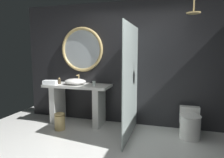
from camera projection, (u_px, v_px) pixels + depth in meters
back_wall_panel at (128, 64)px, 4.37m from camera, size 4.80×0.10×2.60m
vanity_counter at (78, 99)px, 4.43m from camera, size 1.43×0.56×0.86m
vessel_sink at (75, 82)px, 4.36m from camera, size 0.47×0.39×0.20m
tumbler_cup at (94, 83)px, 4.24m from camera, size 0.06×0.06×0.09m
soap_dispenser at (59, 81)px, 4.46m from camera, size 0.07×0.07×0.14m
round_wall_mirror at (82, 50)px, 4.54m from camera, size 0.99×0.07×0.99m
shower_glass_panel at (131, 82)px, 3.69m from camera, size 0.02×1.30×2.04m
rain_shower_head at (194, 12)px, 3.34m from camera, size 0.23×0.23×0.32m
toilet at (190, 124)px, 3.73m from camera, size 0.38×0.53×0.53m
waste_bin at (60, 121)px, 4.10m from camera, size 0.21×0.21×0.36m
folded_hand_towel at (50, 82)px, 4.37m from camera, size 0.31×0.24×0.09m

